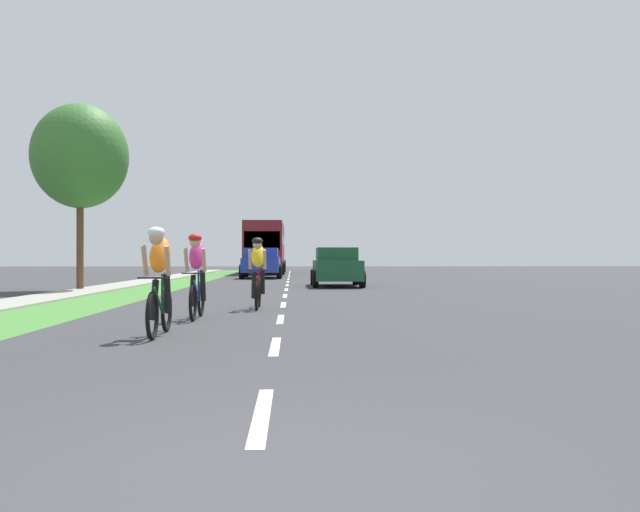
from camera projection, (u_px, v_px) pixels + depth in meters
ground_plane at (286, 290)px, 23.25m from camera, size 120.00×120.00×0.00m
grass_verge at (147, 290)px, 23.05m from camera, size 2.08×70.00×0.01m
sidewalk_concrete at (93, 290)px, 22.98m from camera, size 1.56×70.00×0.10m
lane_markings_center at (287, 285)px, 27.25m from camera, size 0.12×54.07×0.01m
cyclist_lead at (159, 280)px, 9.71m from camera, size 0.42×1.72×1.58m
cyclist_trailing at (197, 275)px, 12.42m from camera, size 0.42×1.72×1.58m
cyclist_distant at (258, 272)px, 14.82m from camera, size 0.42×1.72×1.58m
sedan_dark_green at (337, 267)px, 26.38m from camera, size 1.98×4.30×1.52m
pickup_blue at (262, 263)px, 36.64m from camera, size 2.22×5.10×1.64m
bus_maroon at (266, 245)px, 47.54m from camera, size 2.78×11.60×3.48m
suv_silver at (270, 259)px, 64.73m from camera, size 2.15×4.70×1.79m
street_tree_near at (80, 157)px, 23.17m from camera, size 3.29×3.29×6.47m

